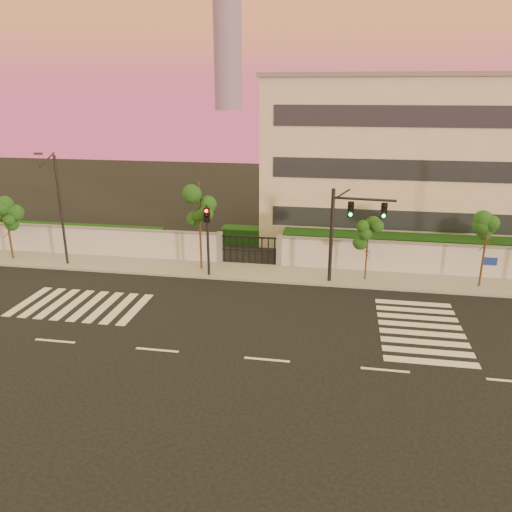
{
  "coord_description": "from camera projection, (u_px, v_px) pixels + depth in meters",
  "views": [
    {
      "loc": [
        2.77,
        -18.9,
        11.12
      ],
      "look_at": [
        -1.51,
        6.0,
        2.7
      ],
      "focal_mm": 35.0,
      "sensor_mm": 36.0,
      "label": 1
    }
  ],
  "objects": [
    {
      "name": "hedge_row",
      "position": [
        315.0,
        245.0,
        34.97
      ],
      "size": [
        41.0,
        4.25,
        1.8
      ],
      "color": "black",
      "rests_on": "ground"
    },
    {
      "name": "streetlight_west",
      "position": [
        59.0,
        205.0,
        31.83
      ],
      "size": [
        0.46,
        1.84,
        7.64
      ],
      "color": "black",
      "rests_on": "ground"
    },
    {
      "name": "sidewalk",
      "position": [
        292.0,
        274.0,
        31.43
      ],
      "size": [
        60.0,
        3.0,
        0.15
      ],
      "primitive_type": "cube",
      "color": "gray",
      "rests_on": "ground"
    },
    {
      "name": "street_tree_d",
      "position": [
        368.0,
        234.0,
        29.58
      ],
      "size": [
        1.3,
        1.03,
        4.09
      ],
      "color": "#382314",
      "rests_on": "ground"
    },
    {
      "name": "ground",
      "position": [
        267.0,
        360.0,
        21.64
      ],
      "size": [
        120.0,
        120.0,
        0.0
      ],
      "primitive_type": "plane",
      "color": "black",
      "rests_on": "ground"
    },
    {
      "name": "traffic_signal_main",
      "position": [
        345.0,
        225.0,
        29.01
      ],
      "size": [
        3.65,
        0.49,
        5.78
      ],
      "rotation": [
        0.0,
        0.0,
        -0.09
      ],
      "color": "black",
      "rests_on": "ground"
    },
    {
      "name": "traffic_signal_secondary",
      "position": [
        208.0,
        232.0,
        30.3
      ],
      "size": [
        0.36,
        0.34,
        4.61
      ],
      "rotation": [
        0.0,
        0.0,
        0.3
      ],
      "color": "black",
      "rests_on": "ground"
    },
    {
      "name": "street_tree_e",
      "position": [
        487.0,
        233.0,
        28.38
      ],
      "size": [
        1.49,
        1.18,
        4.57
      ],
      "color": "#382314",
      "rests_on": "ground"
    },
    {
      "name": "street_tree_a",
      "position": [
        6.0,
        214.0,
        33.59
      ],
      "size": [
        1.37,
        1.09,
        4.32
      ],
      "color": "#382314",
      "rests_on": "ground"
    },
    {
      "name": "street_tree_b",
      "position": [
        7.0,
        214.0,
        33.29
      ],
      "size": [
        1.6,
        1.27,
        4.44
      ],
      "color": "#382314",
      "rests_on": "ground"
    },
    {
      "name": "perimeter_wall",
      "position": [
        296.0,
        252.0,
        32.5
      ],
      "size": [
        60.0,
        0.36,
        2.2
      ],
      "color": "#B5B8BD",
      "rests_on": "ground"
    },
    {
      "name": "road_markings",
      "position": [
        247.0,
        320.0,
        25.4
      ],
      "size": [
        57.0,
        7.62,
        0.02
      ],
      "color": "silver",
      "rests_on": "ground"
    },
    {
      "name": "street_tree_c",
      "position": [
        200.0,
        206.0,
        30.93
      ],
      "size": [
        1.62,
        1.29,
        5.84
      ],
      "color": "#382314",
      "rests_on": "ground"
    },
    {
      "name": "institutional_building",
      "position": [
        424.0,
        157.0,
        38.8
      ],
      "size": [
        24.4,
        12.4,
        12.25
      ],
      "color": "beige",
      "rests_on": "ground"
    }
  ]
}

